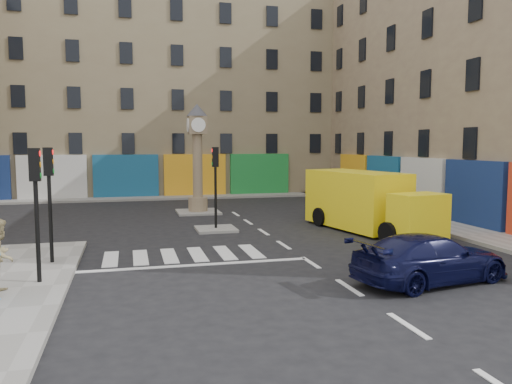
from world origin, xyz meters
name	(u,v)px	position (x,y,z in m)	size (l,w,h in m)	color
ground	(322,270)	(0.00, 0.00, 0.00)	(120.00, 120.00, 0.00)	black
sidewalk_right	(401,215)	(8.70, 10.00, 0.07)	(2.60, 30.00, 0.15)	gray
sidewalk_far	(155,198)	(-4.00, 22.20, 0.07)	(32.00, 2.40, 0.15)	gray
island_near	(216,229)	(-2.00, 8.00, 0.06)	(1.80, 1.80, 0.12)	gray
island_far	(198,212)	(-2.00, 14.00, 0.06)	(2.40, 2.40, 0.12)	gray
building_right	(505,73)	(15.00, 10.00, 8.00)	(10.00, 30.00, 16.00)	#8E7C5D
building_far	(149,88)	(-4.00, 28.00, 8.50)	(32.00, 10.00, 17.00)	#7D7053
traffic_light_left_near	(36,193)	(-8.30, 0.20, 2.62)	(0.28, 0.22, 3.70)	black
traffic_light_left_far	(49,186)	(-8.30, 2.60, 2.62)	(0.28, 0.22, 3.70)	black
traffic_light_island	(215,174)	(-2.00, 8.00, 2.59)	(0.28, 0.22, 3.70)	black
clock_pillar	(197,151)	(-2.00, 14.00, 3.55)	(1.20, 1.20, 6.10)	#8E7C5D
navy_sedan	(430,258)	(2.47, -2.08, 0.70)	(1.96, 4.83, 1.40)	black
yellow_van	(366,202)	(4.57, 6.10, 1.33)	(3.63, 7.67, 2.69)	yellow
pedestrian_tan	(0,256)	(-9.07, -0.65, 1.12)	(0.94, 0.73, 1.93)	#97875D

